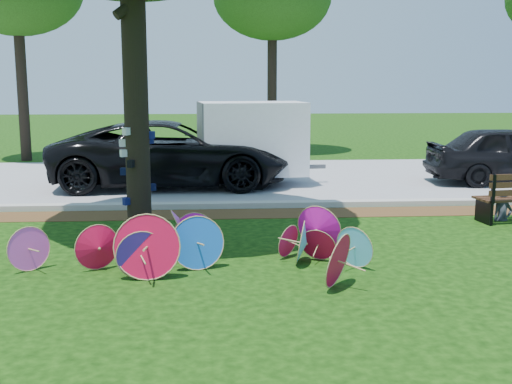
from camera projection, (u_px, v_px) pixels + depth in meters
ground at (230, 281)px, 8.90m from camera, size 90.00×90.00×0.00m
mulch_strip at (224, 214)px, 13.32m from camera, size 90.00×1.00×0.01m
curb at (223, 205)px, 14.00m from camera, size 90.00×0.30×0.12m
street at (221, 179)px, 18.08m from camera, size 90.00×8.00×0.01m
parasol_pile at (211, 242)px, 9.53m from camera, size 5.41×2.91×0.95m
black_van at (171, 154)px, 16.67m from camera, size 6.20×2.92×1.71m
cargo_trailer at (252, 138)px, 16.86m from camera, size 2.85×1.97×2.49m
person_left at (504, 192)px, 12.65m from camera, size 0.45×0.33×1.14m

